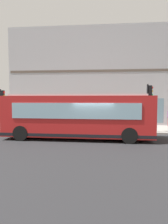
% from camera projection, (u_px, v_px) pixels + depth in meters
% --- Properties ---
extents(ground, '(120.00, 120.00, 0.00)m').
position_uv_depth(ground, '(94.00, 140.00, 13.58)').
color(ground, '#262628').
extents(sidewalk_curb, '(4.50, 40.00, 0.15)m').
position_uv_depth(sidewalk_curb, '(97.00, 128.00, 18.39)').
color(sidewalk_curb, '#9E9991').
rests_on(sidewalk_curb, ground).
extents(building_corner, '(9.20, 18.45, 10.06)m').
position_uv_depth(building_corner, '(99.00, 80.00, 24.84)').
color(building_corner, '#A8A8AD').
rests_on(building_corner, ground).
extents(city_bus_nearside, '(2.81, 10.10, 3.07)m').
position_uv_depth(city_bus_nearside, '(77.00, 116.00, 14.01)').
color(city_bus_nearside, red).
rests_on(city_bus_nearside, ground).
extents(traffic_light_near_corner, '(0.32, 0.49, 3.74)m').
position_uv_depth(traffic_light_near_corner, '(149.00, 99.00, 15.95)').
color(traffic_light_near_corner, black).
rests_on(traffic_light_near_corner, sidewalk_curb).
extents(traffic_light_down_block, '(0.32, 0.49, 3.41)m').
position_uv_depth(traffic_light_down_block, '(2.00, 101.00, 17.19)').
color(traffic_light_down_block, black).
rests_on(traffic_light_down_block, sidewalk_curb).
extents(newspaper_vending_box, '(0.44, 0.43, 0.90)m').
position_uv_depth(newspaper_vending_box, '(124.00, 123.00, 17.80)').
color(newspaper_vending_box, '#BF3F19').
rests_on(newspaper_vending_box, sidewalk_curb).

